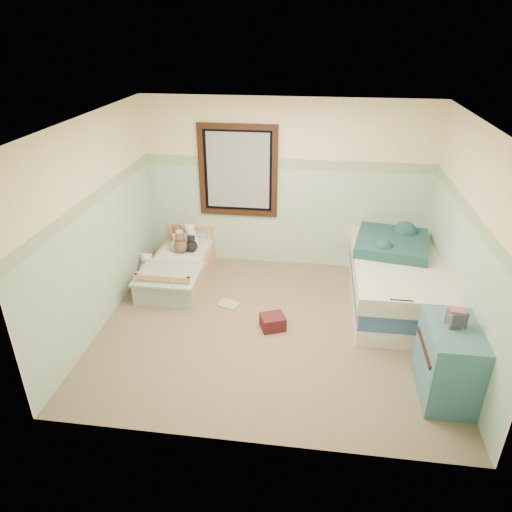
# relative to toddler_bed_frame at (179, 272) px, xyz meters

# --- Properties ---
(floor) EXTENTS (4.20, 3.60, 0.02)m
(floor) POSITION_rel_toddler_bed_frame_xyz_m (1.47, -1.05, -0.11)
(floor) COLOR brown
(floor) RESTS_ON ground
(ceiling) EXTENTS (4.20, 3.60, 0.02)m
(ceiling) POSITION_rel_toddler_bed_frame_xyz_m (1.47, -1.05, 2.41)
(ceiling) COLOR silver
(ceiling) RESTS_ON wall_back
(wall_back) EXTENTS (4.20, 0.04, 2.50)m
(wall_back) POSITION_rel_toddler_bed_frame_xyz_m (1.47, 0.75, 1.15)
(wall_back) COLOR beige
(wall_back) RESTS_ON floor
(wall_front) EXTENTS (4.20, 0.04, 2.50)m
(wall_front) POSITION_rel_toddler_bed_frame_xyz_m (1.47, -2.85, 1.15)
(wall_front) COLOR beige
(wall_front) RESTS_ON floor
(wall_left) EXTENTS (0.04, 3.60, 2.50)m
(wall_left) POSITION_rel_toddler_bed_frame_xyz_m (-0.63, -1.05, 1.15)
(wall_left) COLOR beige
(wall_left) RESTS_ON floor
(wall_right) EXTENTS (0.04, 3.60, 2.50)m
(wall_right) POSITION_rel_toddler_bed_frame_xyz_m (3.57, -1.05, 1.15)
(wall_right) COLOR beige
(wall_right) RESTS_ON floor
(wainscot_mint) EXTENTS (4.20, 0.01, 1.50)m
(wainscot_mint) POSITION_rel_toddler_bed_frame_xyz_m (1.47, 0.74, 0.65)
(wainscot_mint) COLOR #A0C0A4
(wainscot_mint) RESTS_ON floor
(border_strip) EXTENTS (4.20, 0.01, 0.15)m
(border_strip) POSITION_rel_toddler_bed_frame_xyz_m (1.47, 0.74, 1.48)
(border_strip) COLOR #4F875C
(border_strip) RESTS_ON wall_back
(window_frame) EXTENTS (1.16, 0.06, 1.36)m
(window_frame) POSITION_rel_toddler_bed_frame_xyz_m (0.77, 0.71, 1.35)
(window_frame) COLOR black
(window_frame) RESTS_ON wall_back
(window_blinds) EXTENTS (0.92, 0.01, 1.12)m
(window_blinds) POSITION_rel_toddler_bed_frame_xyz_m (0.77, 0.72, 1.35)
(window_blinds) COLOR #AFAFAA
(window_blinds) RESTS_ON window_frame
(toddler_bed_frame) EXTENTS (0.77, 1.53, 0.20)m
(toddler_bed_frame) POSITION_rel_toddler_bed_frame_xyz_m (0.00, 0.00, 0.00)
(toddler_bed_frame) COLOR tan
(toddler_bed_frame) RESTS_ON floor
(toddler_mattress) EXTENTS (0.70, 1.47, 0.12)m
(toddler_mattress) POSITION_rel_toddler_bed_frame_xyz_m (0.00, 0.00, 0.16)
(toddler_mattress) COLOR silver
(toddler_mattress) RESTS_ON toddler_bed_frame
(patchwork_quilt) EXTENTS (0.83, 0.77, 0.03)m
(patchwork_quilt) POSITION_rel_toddler_bed_frame_xyz_m (0.00, -0.48, 0.23)
(patchwork_quilt) COLOR #6D96B0
(patchwork_quilt) RESTS_ON toddler_mattress
(plush_bed_brown) EXTENTS (0.22, 0.22, 0.22)m
(plush_bed_brown) POSITION_rel_toddler_bed_frame_xyz_m (-0.15, 0.50, 0.33)
(plush_bed_brown) COLOR brown
(plush_bed_brown) RESTS_ON toddler_mattress
(plush_bed_white) EXTENTS (0.24, 0.24, 0.24)m
(plush_bed_white) POSITION_rel_toddler_bed_frame_xyz_m (0.05, 0.50, 0.34)
(plush_bed_white) COLOR silver
(plush_bed_white) RESTS_ON toddler_mattress
(plush_bed_tan) EXTENTS (0.19, 0.19, 0.19)m
(plush_bed_tan) POSITION_rel_toddler_bed_frame_xyz_m (-0.10, 0.28, 0.31)
(plush_bed_tan) COLOR tan
(plush_bed_tan) RESTS_ON toddler_mattress
(plush_bed_dark) EXTENTS (0.18, 0.18, 0.18)m
(plush_bed_dark) POSITION_rel_toddler_bed_frame_xyz_m (0.13, 0.28, 0.31)
(plush_bed_dark) COLOR black
(plush_bed_dark) RESTS_ON toddler_mattress
(plush_floor_cream) EXTENTS (0.26, 0.26, 0.26)m
(plush_floor_cream) POSITION_rel_toddler_bed_frame_xyz_m (-0.47, -0.00, 0.03)
(plush_floor_cream) COLOR silver
(plush_floor_cream) RESTS_ON floor
(plush_floor_tan) EXTENTS (0.23, 0.23, 0.23)m
(plush_floor_tan) POSITION_rel_toddler_bed_frame_xyz_m (-0.41, -0.49, 0.02)
(plush_floor_tan) COLOR tan
(plush_floor_tan) RESTS_ON floor
(twin_bed_frame) EXTENTS (1.08, 2.16, 0.22)m
(twin_bed_frame) POSITION_rel_toddler_bed_frame_xyz_m (3.02, -0.23, 0.01)
(twin_bed_frame) COLOR white
(twin_bed_frame) RESTS_ON floor
(twin_boxspring) EXTENTS (1.08, 2.16, 0.22)m
(twin_boxspring) POSITION_rel_toddler_bed_frame_xyz_m (3.02, -0.23, 0.23)
(twin_boxspring) COLOR navy
(twin_boxspring) RESTS_ON twin_bed_frame
(twin_mattress) EXTENTS (1.12, 2.20, 0.22)m
(twin_mattress) POSITION_rel_toddler_bed_frame_xyz_m (3.02, -0.23, 0.45)
(twin_mattress) COLOR beige
(twin_mattress) RESTS_ON twin_boxspring
(teal_blanket) EXTENTS (1.07, 1.12, 0.14)m
(teal_blanket) POSITION_rel_toddler_bed_frame_xyz_m (2.97, 0.07, 0.63)
(teal_blanket) COLOR #16423B
(teal_blanket) RESTS_ON twin_mattress
(dresser) EXTENTS (0.49, 0.79, 0.79)m
(dresser) POSITION_rel_toddler_bed_frame_xyz_m (3.32, -1.96, 0.30)
(dresser) COLOR #356C76
(dresser) RESTS_ON floor
(book_stack) EXTENTS (0.19, 0.16, 0.16)m
(book_stack) POSITION_rel_toddler_bed_frame_xyz_m (3.32, -1.91, 0.78)
(book_stack) COLOR #4C332F
(book_stack) RESTS_ON dresser
(red_pillow) EXTENTS (0.35, 0.34, 0.18)m
(red_pillow) POSITION_rel_toddler_bed_frame_xyz_m (1.49, -1.06, -0.01)
(red_pillow) COLOR maroon
(red_pillow) RESTS_ON floor
(floor_book) EXTENTS (0.32, 0.29, 0.02)m
(floor_book) POSITION_rel_toddler_bed_frame_xyz_m (0.85, -0.62, -0.09)
(floor_book) COLOR gold
(floor_book) RESTS_ON floor
(extra_plush_0) EXTENTS (0.21, 0.21, 0.21)m
(extra_plush_0) POSITION_rel_toddler_bed_frame_xyz_m (-0.02, 0.22, 0.32)
(extra_plush_0) COLOR brown
(extra_plush_0) RESTS_ON toddler_mattress
(extra_plush_1) EXTENTS (0.18, 0.18, 0.18)m
(extra_plush_1) POSITION_rel_toddler_bed_frame_xyz_m (-0.10, 0.45, 0.31)
(extra_plush_1) COLOR silver
(extra_plush_1) RESTS_ON toddler_mattress
(extra_plush_2) EXTENTS (0.20, 0.20, 0.20)m
(extra_plush_2) POSITION_rel_toddler_bed_frame_xyz_m (0.11, 0.38, 0.32)
(extra_plush_2) COLOR silver
(extra_plush_2) RESTS_ON toddler_mattress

